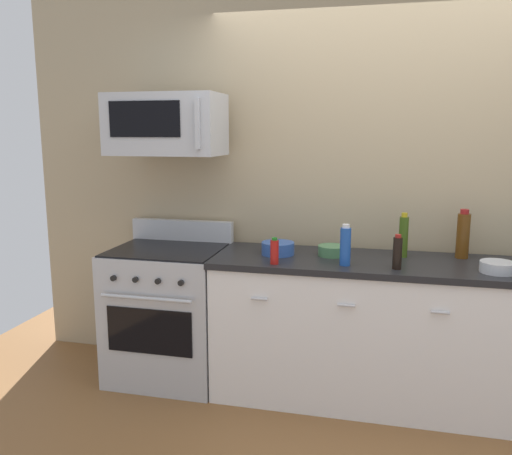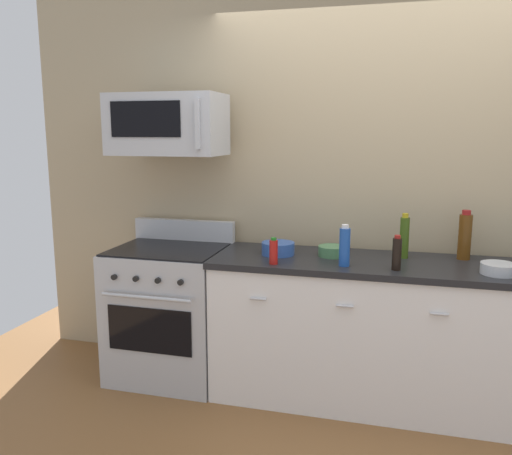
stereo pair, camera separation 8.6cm
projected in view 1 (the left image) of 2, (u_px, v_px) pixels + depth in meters
ground_plane at (386, 399)px, 3.39m from camera, size 6.38×6.38×0.00m
back_wall at (395, 185)px, 3.54m from camera, size 5.32×0.10×2.70m
counter_unit at (390, 332)px, 3.31m from camera, size 2.23×0.66×0.92m
range_oven at (169, 312)px, 3.65m from camera, size 0.76×0.69×1.07m
microwave at (166, 125)px, 3.46m from camera, size 0.74×0.44×0.40m
bottle_soy_sauce_dark at (397, 253)px, 3.03m from camera, size 0.05×0.05×0.20m
bottle_olive_oil at (403, 236)px, 3.31m from camera, size 0.06×0.06×0.28m
bottle_soda_blue at (345, 246)px, 3.11m from camera, size 0.06×0.06×0.25m
bottle_wine_amber at (463, 235)px, 3.29m from camera, size 0.08×0.08×0.31m
bottle_hot_sauce_red at (274, 252)px, 3.15m from camera, size 0.05×0.05×0.16m
bowl_blue_mixing at (278, 248)px, 3.40m from camera, size 0.21×0.21×0.08m
bowl_green_glaze at (332, 250)px, 3.36m from camera, size 0.18×0.18×0.07m
bowl_steel_prep at (498, 267)px, 2.96m from camera, size 0.19×0.19×0.06m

